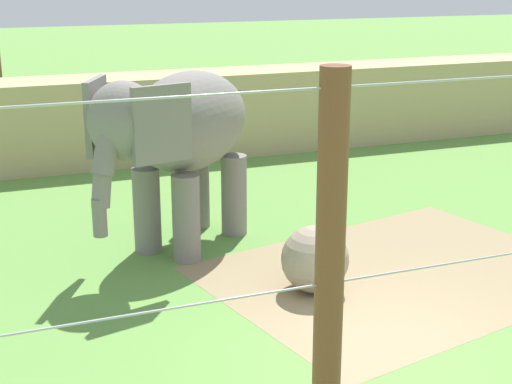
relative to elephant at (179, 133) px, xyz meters
name	(u,v)px	position (x,y,z in m)	size (l,w,h in m)	color
ground_plane	(384,351)	(1.45, -4.73, -2.14)	(120.00, 120.00, 0.00)	#609342
dirt_patch	(400,273)	(3.08, -2.48, -2.14)	(6.17, 4.59, 0.01)	#937F5B
embankment_wall	(164,116)	(1.45, 6.78, -1.03)	(36.00, 1.80, 2.23)	tan
elephant	(179,133)	(0.00, 0.00, 0.00)	(3.80, 3.44, 3.24)	gray
enrichment_ball	(315,259)	(1.42, -2.61, -1.61)	(1.07, 1.07, 1.07)	gray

